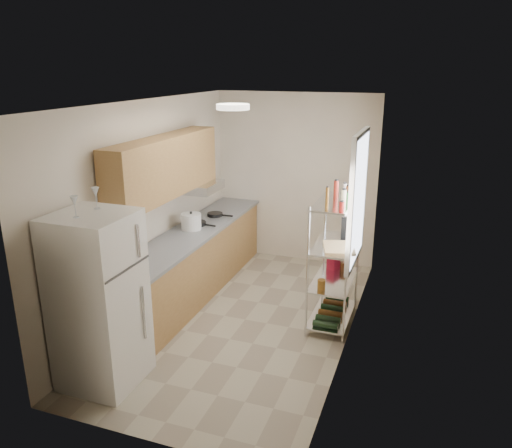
{
  "coord_description": "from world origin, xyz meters",
  "views": [
    {
      "loc": [
        1.96,
        -5.1,
        2.98
      ],
      "look_at": [
        0.05,
        0.25,
        1.16
      ],
      "focal_mm": 35.0,
      "sensor_mm": 36.0,
      "label": 1
    }
  ],
  "objects": [
    {
      "name": "storage_bag",
      "position": [
        0.94,
        0.63,
        0.65
      ],
      "size": [
        0.15,
        0.18,
        0.17
      ],
      "primitive_type": "cube",
      "rotation": [
        0.0,
        0.0,
        -0.34
      ],
      "color": "maroon",
      "rests_on": "bakers_rack"
    },
    {
      "name": "range_hood",
      "position": [
        -1.0,
        0.9,
        1.39
      ],
      "size": [
        0.5,
        0.6,
        0.12
      ],
      "primitive_type": "cube",
      "color": "#B7BABC",
      "rests_on": "room"
    },
    {
      "name": "frying_pan_large",
      "position": [
        -0.97,
        0.7,
        0.92
      ],
      "size": [
        0.29,
        0.29,
        0.05
      ],
      "primitive_type": "cylinder",
      "rotation": [
        0.0,
        0.0,
        -0.1
      ],
      "color": "black",
      "rests_on": "counter_run"
    },
    {
      "name": "frying_pan_small",
      "position": [
        -0.9,
        1.18,
        0.92
      ],
      "size": [
        0.22,
        0.22,
        0.05
      ],
      "primitive_type": "cylinder",
      "rotation": [
        0.0,
        0.0,
        0.01
      ],
      "color": "black",
      "rests_on": "counter_run"
    },
    {
      "name": "bakers_rack",
      "position": [
        1.0,
        0.3,
        1.11
      ],
      "size": [
        0.45,
        0.9,
        1.73
      ],
      "color": "silver",
      "rests_on": "ground"
    },
    {
      "name": "counter_run",
      "position": [
        -0.92,
        0.44,
        0.45
      ],
      "size": [
        0.63,
        3.51,
        0.9
      ],
      "color": "#AF834A",
      "rests_on": "ground"
    },
    {
      "name": "rice_cooker",
      "position": [
        -0.95,
        0.52,
        1.01
      ],
      "size": [
        0.26,
        0.26,
        0.21
      ],
      "primitive_type": "cylinder",
      "color": "white",
      "rests_on": "counter_run"
    },
    {
      "name": "room",
      "position": [
        0.0,
        0.0,
        1.3
      ],
      "size": [
        2.52,
        4.42,
        2.62
      ],
      "color": "#ADA48D",
      "rests_on": "ground"
    },
    {
      "name": "window",
      "position": [
        1.23,
        0.35,
        1.55
      ],
      "size": [
        0.06,
        1.0,
        1.46
      ],
      "primitive_type": "cube",
      "color": "white",
      "rests_on": "room"
    },
    {
      "name": "upper_cabinets",
      "position": [
        -1.05,
        0.1,
        1.81
      ],
      "size": [
        0.33,
        2.2,
        0.72
      ],
      "primitive_type": "cube",
      "color": "#AF834A",
      "rests_on": "room"
    },
    {
      "name": "refrigerator",
      "position": [
        -0.87,
        -1.58,
        0.85
      ],
      "size": [
        0.7,
        0.7,
        1.71
      ],
      "primitive_type": "cube",
      "color": "white",
      "rests_on": "ground"
    },
    {
      "name": "cutting_board",
      "position": [
        1.08,
        0.14,
        1.03
      ],
      "size": [
        0.43,
        0.5,
        0.03
      ],
      "primitive_type": "cube",
      "rotation": [
        0.0,
        0.0,
        0.27
      ],
      "color": "tan",
      "rests_on": "bakers_rack"
    },
    {
      "name": "espresso_machine",
      "position": [
        1.1,
        0.63,
        1.16
      ],
      "size": [
        0.19,
        0.26,
        0.29
      ],
      "primitive_type": "cube",
      "rotation": [
        0.0,
        0.0,
        0.1
      ],
      "color": "black",
      "rests_on": "bakers_rack"
    },
    {
      "name": "wine_glass_a",
      "position": [
        -0.91,
        -1.43,
        1.81
      ],
      "size": [
        0.07,
        0.07,
        0.2
      ],
      "primitive_type": null,
      "color": "silver",
      "rests_on": "refrigerator"
    },
    {
      "name": "ceiling_dome",
      "position": [
        0.0,
        -0.3,
        2.57
      ],
      "size": [
        0.34,
        0.34,
        0.05
      ],
      "primitive_type": "cylinder",
      "color": "white",
      "rests_on": "room"
    },
    {
      "name": "wine_glass_b",
      "position": [
        -0.91,
        -1.72,
        1.81
      ],
      "size": [
        0.07,
        0.07,
        0.19
      ],
      "primitive_type": null,
      "color": "silver",
      "rests_on": "refrigerator"
    }
  ]
}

